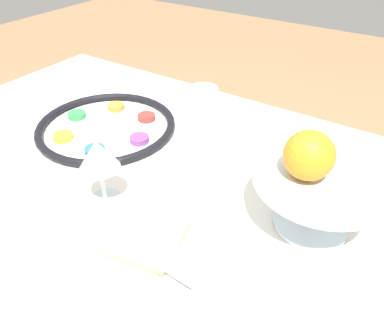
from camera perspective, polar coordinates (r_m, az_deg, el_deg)
The scene contains 10 objects.
dining_table at distance 1.07m, azimuth -2.26°, elevation -20.68°, with size 1.52×0.91×0.76m.
seder_plate at distance 0.98m, azimuth -12.89°, elevation 4.31°, with size 0.35×0.35×0.03m.
wine_glass at distance 0.71m, azimuth -14.11°, elevation -0.22°, with size 0.08×0.08×0.14m.
fruit_stand at distance 0.67m, azimuth 18.96°, elevation -3.62°, with size 0.23×0.23×0.13m.
orange_fruit at distance 0.61m, azimuth 17.41°, elevation 0.07°, with size 0.08×0.08×0.08m.
bread_plate at distance 0.68m, azimuth -7.01°, elevation -12.31°, with size 0.15×0.15×0.02m.
napkin_roll at distance 0.63m, azimuth -3.80°, elevation -14.77°, with size 0.15×0.06×0.05m.
cup_near at distance 0.88m, azimuth 24.63°, elevation -0.53°, with size 0.08×0.08×0.07m.
cup_mid at distance 1.04m, azimuth 1.78°, elevation 8.49°, with size 0.08×0.08×0.07m.
spoon at distance 0.62m, azimuth -5.65°, elevation -19.09°, with size 0.15×0.06×0.01m.
Camera 1 is at (0.36, -0.48, 1.26)m, focal length 35.00 mm.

